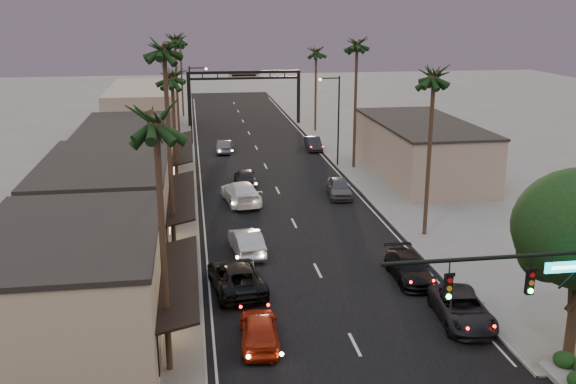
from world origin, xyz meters
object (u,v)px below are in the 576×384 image
object	(u,v)px
palm_ld	(175,36)
curbside_black	(409,268)
streetlight_right	(336,114)
oncoming_silver	(246,242)
palm_lb	(164,43)
palm_rb	(357,40)
palm_rc	(316,49)
oncoming_pickup	(236,277)
palm_la	(155,112)
palm_far	(180,37)
oncoming_red	(259,329)
palm_ra	(434,70)
arch	(244,84)
curbside_near	(462,309)
palm_lc	(172,72)
streetlight_left	(193,99)
traffic_signal	(546,292)

from	to	relation	value
palm_ld	curbside_black	size ratio (longest dim) A/B	2.87
streetlight_right	palm_ld	world-z (taller)	palm_ld
streetlight_right	oncoming_silver	world-z (taller)	streetlight_right
palm_lb	palm_rb	distance (m)	27.94
palm_rc	oncoming_pickup	bearing A→B (deg)	-106.22
palm_rb	streetlight_right	bearing A→B (deg)	149.24
streetlight_right	palm_la	bearing A→B (deg)	-113.32
palm_far	oncoming_pickup	world-z (taller)	palm_far
oncoming_pickup	palm_la	bearing A→B (deg)	59.49
oncoming_pickup	oncoming_silver	bearing A→B (deg)	-107.66
palm_rb	oncoming_red	xyz separation A→B (m)	(-13.05, -33.22, -11.65)
palm_ld	palm_rc	xyz separation A→B (m)	(17.20, 9.00, -1.95)
palm_rb	palm_rc	distance (m)	20.09
palm_ra	oncoming_silver	distance (m)	16.57
arch	palm_lb	size ratio (longest dim) A/B	1.00
palm_rb	curbside_black	world-z (taller)	palm_rb
oncoming_red	curbside_near	xyz separation A→B (m)	(10.38, 0.66, -0.03)
palm_lc	palm_far	world-z (taller)	palm_far
palm_rc	palm_ld	bearing A→B (deg)	-152.38
oncoming_silver	curbside_black	distance (m)	10.63
palm_rb	curbside_near	distance (m)	34.70
streetlight_left	oncoming_silver	distance (m)	35.91
palm_ra	palm_lc	bearing A→B (deg)	145.10
palm_rc	curbside_black	world-z (taller)	palm_rc
palm_ra	oncoming_pickup	xyz separation A→B (m)	(-13.68, -7.01, -10.63)
oncoming_red	curbside_black	world-z (taller)	oncoming_red
palm_far	palm_lc	bearing A→B (deg)	-90.41
traffic_signal	palm_far	world-z (taller)	palm_far
oncoming_pickup	palm_ld	bearing A→B (deg)	-91.43
palm_far	palm_rb	bearing A→B (deg)	-63.57
streetlight_right	oncoming_red	size ratio (longest dim) A/B	2.01
palm_ld	oncoming_silver	xyz separation A→B (m)	(4.58, -32.51, -11.62)
palm_rc	palm_far	distance (m)	21.97
traffic_signal	curbside_black	size ratio (longest dim) A/B	1.72
palm_ld	palm_rc	size ratio (longest dim) A/B	1.16
arch	palm_rc	world-z (taller)	palm_rc
arch	curbside_near	world-z (taller)	arch
palm_la	curbside_black	bearing A→B (deg)	30.19
oncoming_red	oncoming_silver	world-z (taller)	oncoming_silver
palm_lc	palm_rb	distance (m)	19.07
arch	palm_rb	size ratio (longest dim) A/B	1.07
curbside_black	palm_ld	bearing A→B (deg)	110.39
palm_la	palm_rc	bearing A→B (deg)	72.63
traffic_signal	streetlight_left	size ratio (longest dim) A/B	0.95
arch	palm_rb	distance (m)	28.24
palm_far	oncoming_silver	size ratio (longest dim) A/B	2.72
oncoming_red	curbside_near	bearing A→B (deg)	-172.63
streetlight_left	oncoming_silver	bearing A→B (deg)	-85.32
palm_ld	palm_ra	distance (m)	35.47
streetlight_left	curbside_near	bearing A→B (deg)	-74.58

